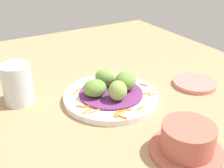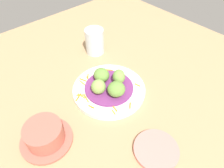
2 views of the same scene
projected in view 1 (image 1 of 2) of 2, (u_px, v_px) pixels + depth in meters
table_surface at (87, 98)px, 72.60cm from camera, size 110.00×110.00×2.00cm
main_plate at (111, 97)px, 69.54cm from camera, size 23.35×23.35×1.49cm
cabbage_bed at (111, 93)px, 69.08cm from camera, size 15.63×15.63×0.54cm
carrot_garnish at (113, 103)px, 65.22cm from camera, size 20.39×19.29×0.40cm
guac_scoop_left at (118, 91)px, 64.70cm from camera, size 6.22×6.21×4.77cm
guac_scoop_center at (125, 81)px, 69.30cm from camera, size 6.67×6.78×4.59cm
guac_scoop_right at (105, 78)px, 71.07cm from camera, size 6.37×6.38×4.55cm
guac_scoop_back at (96, 88)px, 66.61cm from camera, size 7.04×6.76×4.12cm
side_plate_small at (195, 83)px, 76.41cm from camera, size 11.52×11.52×1.14cm
terracotta_bowl at (187, 141)px, 51.31cm from camera, size 13.72×13.72×5.94cm
water_glass at (17, 84)px, 66.57cm from camera, size 7.10×7.10×9.84cm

